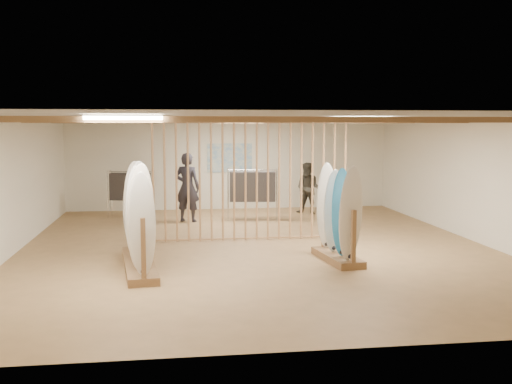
{
  "coord_description": "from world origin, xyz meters",
  "views": [
    {
      "loc": [
        -1.75,
        -12.61,
        2.64
      ],
      "look_at": [
        0.0,
        0.0,
        1.2
      ],
      "focal_mm": 42.0,
      "sensor_mm": 36.0,
      "label": 1
    }
  ],
  "objects": [
    {
      "name": "shopper_b",
      "position": [
        2.2,
        4.58,
        0.86
      ],
      "size": [
        1.05,
        1.01,
        1.72
      ],
      "primitive_type": "imported",
      "rotation": [
        0.0,
        0.0,
        -0.61
      ],
      "color": "#37332A",
      "rests_on": "floor"
    },
    {
      "name": "floor",
      "position": [
        0.0,
        0.0,
        0.0
      ],
      "size": [
        12.0,
        12.0,
        0.0
      ],
      "primitive_type": "plane",
      "color": "tan",
      "rests_on": "ground"
    },
    {
      "name": "rack_left",
      "position": [
        -2.4,
        -1.61,
        0.65
      ],
      "size": [
        0.83,
        2.76,
        1.9
      ],
      "rotation": [
        0.0,
        0.0,
        0.11
      ],
      "color": "olive",
      "rests_on": "floor"
    },
    {
      "name": "wall_front",
      "position": [
        0.0,
        -6.0,
        1.4
      ],
      "size": [
        12.0,
        0.0,
        12.0
      ],
      "primitive_type": "plane",
      "rotation": [
        -1.57,
        0.0,
        0.0
      ],
      "color": "white",
      "rests_on": "ground"
    },
    {
      "name": "wall_right",
      "position": [
        5.0,
        0.0,
        1.4
      ],
      "size": [
        0.0,
        12.0,
        12.0
      ],
      "primitive_type": "plane",
      "rotation": [
        1.57,
        0.0,
        -1.57
      ],
      "color": "white",
      "rests_on": "ground"
    },
    {
      "name": "wall_back",
      "position": [
        0.0,
        6.0,
        1.4
      ],
      "size": [
        12.0,
        0.0,
        12.0
      ],
      "primitive_type": "plane",
      "rotation": [
        1.57,
        0.0,
        0.0
      ],
      "color": "white",
      "rests_on": "ground"
    },
    {
      "name": "bamboo_partition",
      "position": [
        0.0,
        0.8,
        1.4
      ],
      "size": [
        4.45,
        0.05,
        2.78
      ],
      "color": "tan",
      "rests_on": "ground"
    },
    {
      "name": "wall_left",
      "position": [
        -5.0,
        0.0,
        1.4
      ],
      "size": [
        0.0,
        12.0,
        12.0
      ],
      "primitive_type": "plane",
      "rotation": [
        1.57,
        0.0,
        1.57
      ],
      "color": "white",
      "rests_on": "ground"
    },
    {
      "name": "clothing_rack_a",
      "position": [
        -2.95,
        4.67,
        0.88
      ],
      "size": [
        1.24,
        0.54,
        1.35
      ],
      "rotation": [
        0.0,
        0.0,
        -0.2
      ],
      "color": "silver",
      "rests_on": "floor"
    },
    {
      "name": "rack_right",
      "position": [
        1.39,
        -1.53,
        0.62
      ],
      "size": [
        0.69,
        1.63,
        1.84
      ],
      "rotation": [
        0.0,
        0.0,
        0.12
      ],
      "color": "olive",
      "rests_on": "floor"
    },
    {
      "name": "ceiling",
      "position": [
        0.0,
        0.0,
        2.8
      ],
      "size": [
        12.0,
        12.0,
        0.0
      ],
      "primitive_type": "plane",
      "rotation": [
        3.14,
        0.0,
        0.0
      ],
      "color": "gray",
      "rests_on": "ground"
    },
    {
      "name": "ceiling_slats",
      "position": [
        0.0,
        0.0,
        2.72
      ],
      "size": [
        9.5,
        6.12,
        0.1
      ],
      "primitive_type": "cube",
      "color": "olive",
      "rests_on": "ground"
    },
    {
      "name": "shopper_a",
      "position": [
        -1.38,
        3.64,
        1.07
      ],
      "size": [
        0.92,
        0.78,
        2.14
      ],
      "primitive_type": "imported",
      "rotation": [
        0.0,
        0.0,
        2.76
      ],
      "color": "#26252C",
      "rests_on": "floor"
    },
    {
      "name": "light_panels",
      "position": [
        0.0,
        0.0,
        2.74
      ],
      "size": [
        1.2,
        0.35,
        0.06
      ],
      "primitive_type": "cube",
      "color": "white",
      "rests_on": "ground"
    },
    {
      "name": "poster",
      "position": [
        0.0,
        5.98,
        1.6
      ],
      "size": [
        1.4,
        0.03,
        0.9
      ],
      "primitive_type": "cube",
      "color": "#3881C7",
      "rests_on": "ground"
    },
    {
      "name": "clothing_rack_b",
      "position": [
        0.41,
        3.65,
        0.94
      ],
      "size": [
        1.34,
        0.47,
        1.44
      ],
      "rotation": [
        0.0,
        0.0,
        -0.11
      ],
      "color": "silver",
      "rests_on": "floor"
    }
  ]
}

